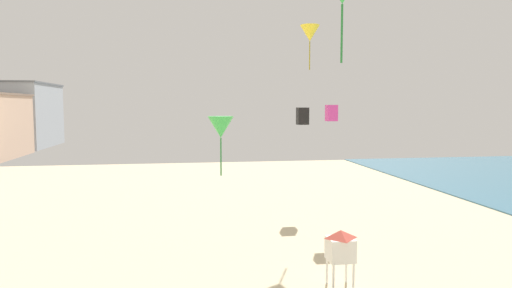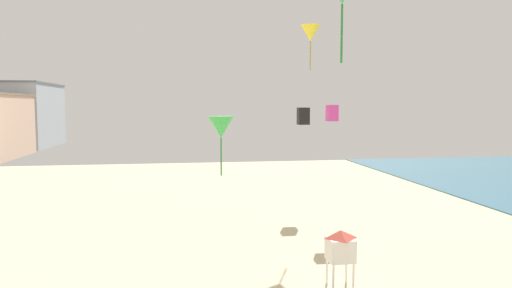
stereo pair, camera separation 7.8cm
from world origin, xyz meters
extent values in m
cube|color=#ADB7C1|center=(-31.43, 90.28, 5.96)|extent=(16.34, 19.32, 11.93)
cube|color=slate|center=(-31.43, 90.28, 12.08)|extent=(16.66, 19.70, 0.30)
cylinder|color=white|center=(7.96, 14.17, 0.60)|extent=(0.10, 0.10, 1.20)
cylinder|color=white|center=(8.86, 14.17, 0.60)|extent=(0.10, 0.10, 1.20)
cylinder|color=white|center=(7.96, 15.07, 0.60)|extent=(0.10, 0.10, 1.20)
cylinder|color=white|center=(8.86, 15.07, 0.60)|extent=(0.10, 0.10, 1.20)
cube|color=white|center=(8.41, 14.62, 1.70)|extent=(1.10, 1.10, 1.00)
pyramid|color=#D14C3D|center=(8.41, 14.62, 2.38)|extent=(1.10, 1.10, 0.35)
cube|color=#DB3D9E|center=(11.53, 25.45, 7.45)|extent=(0.69, 0.69, 1.08)
cone|color=yellow|center=(10.46, 27.11, 12.92)|extent=(1.34, 1.34, 1.10)
cylinder|color=#A49220|center=(10.46, 27.11, 11.39)|extent=(0.07, 0.07, 1.96)
cone|color=green|center=(3.61, 19.37, 6.85)|extent=(1.35, 1.35, 1.10)
cylinder|color=#277C35|center=(3.61, 19.37, 5.32)|extent=(0.07, 0.07, 1.96)
cube|color=black|center=(10.88, 30.47, 7.14)|extent=(0.84, 0.84, 1.32)
cylinder|color=#277C35|center=(8.38, 14.78, 10.99)|extent=(0.09, 0.09, 2.45)
camera|label=1|loc=(1.64, -4.24, 7.96)|focal=32.43mm
camera|label=2|loc=(1.72, -4.25, 7.96)|focal=32.43mm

